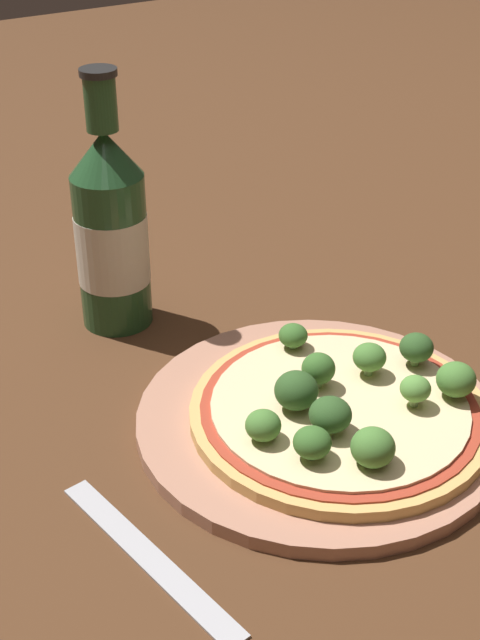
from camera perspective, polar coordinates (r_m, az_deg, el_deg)
ground_plane at (r=0.73m, az=5.82°, el=-6.05°), size 3.00×3.00×0.00m
plate at (r=0.71m, az=5.06°, el=-6.41°), size 0.29×0.29×0.01m
pizza at (r=0.70m, az=6.36°, el=-5.80°), size 0.24×0.24×0.01m
broccoli_floret_0 at (r=0.73m, az=8.49°, el=-2.53°), size 0.03×0.03×0.03m
broccoli_floret_1 at (r=0.68m, az=3.62°, el=-4.53°), size 0.03×0.03×0.03m
broccoli_floret_2 at (r=0.76m, az=3.42°, el=-1.00°), size 0.02×0.02×0.02m
broccoli_floret_3 at (r=0.66m, az=5.80°, el=-6.05°), size 0.03×0.03×0.03m
broccoli_floret_4 at (r=0.75m, az=11.23°, el=-1.75°), size 0.03×0.03×0.03m
broccoli_floret_5 at (r=0.65m, az=1.49°, el=-6.76°), size 0.03×0.03×0.02m
broccoli_floret_6 at (r=0.64m, az=4.64°, el=-7.84°), size 0.03×0.03×0.03m
broccoli_floret_7 at (r=0.70m, az=11.16°, el=-4.36°), size 0.02×0.02×0.03m
broccoli_floret_8 at (r=0.72m, az=13.66°, el=-3.73°), size 0.03×0.03×0.03m
broccoli_floret_9 at (r=0.64m, az=8.50°, el=-8.07°), size 0.03×0.03×0.03m
broccoli_floret_10 at (r=0.71m, az=5.04°, el=-3.13°), size 0.03×0.03×0.03m
beer_bottle at (r=0.82m, az=-8.25°, el=5.68°), size 0.07×0.07×0.24m
fork at (r=0.61m, az=-5.86°, el=-14.81°), size 0.04×0.18×0.00m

